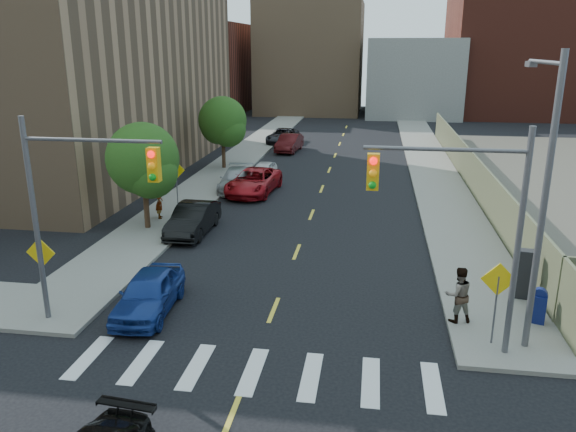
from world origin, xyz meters
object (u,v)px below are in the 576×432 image
(parked_car_grey, at_px, (283,136))
(payphone, at_px, (525,274))
(parked_car_silver, at_px, (236,180))
(mailbox, at_px, (538,306))
(parked_car_white, at_px, (263,171))
(parked_car_red, at_px, (254,181))
(parked_car_blue, at_px, (149,293))
(parked_car_black, at_px, (193,219))
(pedestrian_west, at_px, (159,203))
(parked_car_maroon, at_px, (289,143))
(pedestrian_east, at_px, (458,295))

(parked_car_grey, height_order, payphone, payphone)
(parked_car_silver, height_order, mailbox, parked_car_silver)
(parked_car_white, distance_m, parked_car_grey, 15.37)
(parked_car_white, bearing_deg, parked_car_red, -84.13)
(parked_car_blue, height_order, parked_car_red, parked_car_red)
(parked_car_silver, xyz_separation_m, mailbox, (14.47, -16.63, 0.05))
(parked_car_blue, height_order, parked_car_silver, parked_car_blue)
(mailbox, xyz_separation_m, payphone, (-0.02, 1.97, 0.33))
(parked_car_blue, xyz_separation_m, parked_car_black, (-1.19, 8.63, 0.03))
(parked_car_silver, distance_m, pedestrian_west, 7.59)
(parked_car_silver, bearing_deg, parked_car_blue, -91.24)
(parked_car_black, bearing_deg, parked_car_red, 81.76)
(parked_car_blue, relative_size, mailbox, 3.49)
(parked_car_silver, relative_size, parked_car_white, 1.34)
(parked_car_grey, distance_m, mailbox, 38.15)
(parked_car_white, height_order, pedestrian_west, pedestrian_west)
(parked_car_black, height_order, parked_car_red, parked_car_red)
(parked_car_blue, distance_m, mailbox, 13.32)
(parked_car_blue, xyz_separation_m, parked_car_white, (-0.05, 20.97, -0.12))
(parked_car_black, bearing_deg, parked_car_silver, 90.62)
(parked_car_blue, bearing_deg, parked_car_white, 86.86)
(pedestrian_west, bearing_deg, parked_car_blue, 178.61)
(parked_car_silver, bearing_deg, mailbox, -54.06)
(parked_car_black, xyz_separation_m, parked_car_grey, (0.00, 27.67, -0.05))
(parked_car_blue, distance_m, parked_car_black, 8.71)
(parked_car_maroon, height_order, pedestrian_west, pedestrian_west)
(parked_car_blue, relative_size, pedestrian_east, 2.22)
(parked_car_blue, bearing_deg, pedestrian_east, 0.25)
(parked_car_maroon, relative_size, parked_car_grey, 0.91)
(parked_car_white, distance_m, pedestrian_west, 11.12)
(pedestrian_east, bearing_deg, parked_car_silver, -69.99)
(parked_car_black, relative_size, pedestrian_west, 2.70)
(parked_car_maroon, relative_size, mailbox, 3.80)
(parked_car_white, bearing_deg, pedestrian_east, -58.83)
(pedestrian_east, bearing_deg, parked_car_grey, -86.48)
(parked_car_silver, xyz_separation_m, parked_car_grey, (0.00, 18.67, 0.01))
(parked_car_black, distance_m, pedestrian_west, 3.09)
(parked_car_white, bearing_deg, parked_car_black, -91.78)
(parked_car_black, relative_size, parked_car_maroon, 0.99)
(parked_car_red, distance_m, pedestrian_west, 7.52)
(parked_car_blue, distance_m, payphone, 13.59)
(parked_car_white, relative_size, pedestrian_west, 2.10)
(parked_car_red, xyz_separation_m, parked_car_maroon, (0.00, 15.12, -0.01))
(parked_car_black, height_order, parked_car_silver, parked_car_black)
(parked_car_silver, xyz_separation_m, pedestrian_west, (-2.47, -7.17, 0.31))
(parked_car_blue, height_order, mailbox, parked_car_blue)
(parked_car_black, bearing_deg, parked_car_grey, 90.62)
(parked_car_black, height_order, parked_car_maroon, parked_car_maroon)
(parked_car_black, distance_m, parked_car_maroon, 23.49)
(parked_car_blue, bearing_deg, mailbox, 1.00)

